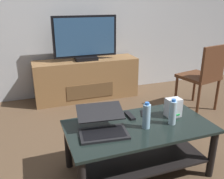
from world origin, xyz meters
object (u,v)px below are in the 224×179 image
(media_cabinet, at_px, (87,79))
(water_bottle_far, at_px, (173,112))
(cell_phone, at_px, (145,113))
(television, at_px, (85,39))
(coffee_table, at_px, (139,140))
(water_bottle_near, at_px, (146,116))
(router_box, at_px, (173,107))
(laptop, at_px, (102,125))
(tv_remote, at_px, (130,116))
(dining_chair, at_px, (204,74))

(media_cabinet, distance_m, water_bottle_far, 1.93)
(water_bottle_far, xyz_separation_m, cell_phone, (-0.12, 0.25, -0.10))
(cell_phone, bearing_deg, television, 116.20)
(coffee_table, bearing_deg, water_bottle_near, -57.61)
(media_cabinet, relative_size, television, 1.67)
(router_box, height_order, water_bottle_far, water_bottle_far)
(laptop, distance_m, water_bottle_near, 0.36)
(media_cabinet, xyz_separation_m, tv_remote, (-0.02, -1.65, 0.16))
(router_box, xyz_separation_m, water_bottle_far, (-0.09, -0.13, 0.02))
(laptop, xyz_separation_m, cell_phone, (0.46, 0.16, -0.05))
(router_box, height_order, cell_phone, router_box)
(coffee_table, bearing_deg, laptop, 177.40)
(dining_chair, xyz_separation_m, tv_remote, (-1.36, -0.70, -0.05))
(water_bottle_near, bearing_deg, dining_chair, 35.02)
(laptop, height_order, water_bottle_far, water_bottle_far)
(dining_chair, distance_m, water_bottle_far, 1.43)
(water_bottle_near, xyz_separation_m, water_bottle_far, (0.23, -0.01, -0.00))
(cell_phone, bearing_deg, router_box, -7.50)
(water_bottle_near, height_order, tv_remote, water_bottle_near)
(television, distance_m, tv_remote, 1.69)
(media_cabinet, xyz_separation_m, cell_phone, (0.13, -1.65, 0.16))
(coffee_table, distance_m, water_bottle_near, 0.25)
(router_box, bearing_deg, water_bottle_near, -160.76)
(dining_chair, relative_size, laptop, 2.19)
(router_box, bearing_deg, coffee_table, -170.54)
(dining_chair, height_order, water_bottle_near, dining_chair)
(laptop, distance_m, cell_phone, 0.49)
(water_bottle_far, bearing_deg, water_bottle_near, 176.59)
(media_cabinet, bearing_deg, water_bottle_far, -82.40)
(coffee_table, bearing_deg, tv_remote, 92.61)
(coffee_table, xyz_separation_m, cell_phone, (0.15, 0.18, 0.15))
(media_cabinet, xyz_separation_m, water_bottle_far, (0.25, -1.89, 0.26))
(television, xyz_separation_m, water_bottle_far, (0.25, -1.87, -0.35))
(television, distance_m, water_bottle_near, 1.89)
(laptop, xyz_separation_m, water_bottle_far, (0.58, -0.08, 0.05))
(router_box, bearing_deg, television, 101.11)
(dining_chair, relative_size, cell_phone, 6.42)
(cell_phone, bearing_deg, media_cabinet, 116.14)
(cell_phone, bearing_deg, dining_chair, 51.45)
(water_bottle_far, bearing_deg, laptop, 172.02)
(water_bottle_far, bearing_deg, tv_remote, 138.73)
(media_cabinet, distance_m, tv_remote, 1.66)
(water_bottle_far, relative_size, tv_remote, 1.38)
(dining_chair, relative_size, tv_remote, 5.62)
(dining_chair, bearing_deg, laptop, -152.83)
(cell_phone, distance_m, tv_remote, 0.15)
(media_cabinet, distance_m, cell_phone, 1.66)
(water_bottle_near, relative_size, tv_remote, 1.39)
(laptop, bearing_deg, router_box, 3.85)
(coffee_table, height_order, laptop, laptop)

